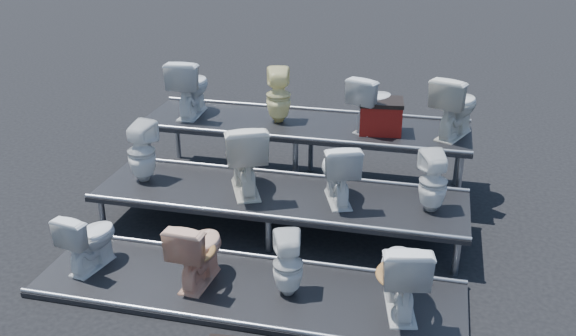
% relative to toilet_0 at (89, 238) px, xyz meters
% --- Properties ---
extents(ground, '(80.00, 80.00, 0.00)m').
position_rel_toilet_0_xyz_m(ground, '(1.66, 1.30, -0.39)').
color(ground, black).
rests_on(ground, ground).
extents(tier_front, '(4.20, 1.20, 0.06)m').
position_rel_toilet_0_xyz_m(tier_front, '(1.66, 0.00, -0.36)').
color(tier_front, black).
rests_on(tier_front, ground).
extents(tier_mid, '(4.20, 1.20, 0.46)m').
position_rel_toilet_0_xyz_m(tier_mid, '(1.66, 1.30, -0.16)').
color(tier_mid, black).
rests_on(tier_mid, ground).
extents(tier_back, '(4.20, 1.20, 0.86)m').
position_rel_toilet_0_xyz_m(tier_back, '(1.66, 2.60, 0.04)').
color(tier_back, black).
rests_on(tier_back, ground).
extents(toilet_0, '(0.49, 0.70, 0.65)m').
position_rel_toilet_0_xyz_m(toilet_0, '(0.00, 0.00, 0.00)').
color(toilet_0, silver).
rests_on(toilet_0, tier_front).
extents(toilet_1, '(0.45, 0.72, 0.71)m').
position_rel_toilet_0_xyz_m(toilet_1, '(1.17, 0.00, 0.03)').
color(toilet_1, '#DCA282').
rests_on(toilet_1, tier_front).
extents(toilet_2, '(0.37, 0.37, 0.64)m').
position_rel_toilet_0_xyz_m(toilet_2, '(2.07, 0.00, -0.00)').
color(toilet_2, silver).
rests_on(toilet_2, tier_front).
extents(toilet_3, '(0.58, 0.84, 0.78)m').
position_rel_toilet_0_xyz_m(toilet_3, '(3.13, 0.00, 0.06)').
color(toilet_3, silver).
rests_on(toilet_3, tier_front).
extents(toilet_4, '(0.38, 0.39, 0.72)m').
position_rel_toilet_0_xyz_m(toilet_4, '(0.00, 1.30, 0.44)').
color(toilet_4, silver).
rests_on(toilet_4, tier_mid).
extents(toilet_5, '(0.77, 0.95, 0.85)m').
position_rel_toilet_0_xyz_m(toilet_5, '(1.25, 1.30, 0.50)').
color(toilet_5, silver).
rests_on(toilet_5, tier_mid).
extents(toilet_6, '(0.61, 0.79, 0.71)m').
position_rel_toilet_0_xyz_m(toilet_6, '(2.32, 1.30, 0.43)').
color(toilet_6, silver).
rests_on(toilet_6, tier_mid).
extents(toilet_7, '(0.39, 0.40, 0.67)m').
position_rel_toilet_0_xyz_m(toilet_7, '(3.34, 1.30, 0.41)').
color(toilet_7, silver).
rests_on(toilet_7, tier_mid).
extents(toilet_8, '(0.47, 0.78, 0.77)m').
position_rel_toilet_0_xyz_m(toilet_8, '(0.12, 2.60, 0.86)').
color(toilet_8, silver).
rests_on(toilet_8, tier_back).
extents(toilet_9, '(0.39, 0.40, 0.70)m').
position_rel_toilet_0_xyz_m(toilet_9, '(1.32, 2.60, 0.83)').
color(toilet_9, '#F3E9A0').
rests_on(toilet_9, tier_back).
extents(toilet_10, '(0.64, 0.79, 0.70)m').
position_rel_toilet_0_xyz_m(toilet_10, '(2.52, 2.60, 0.83)').
color(toilet_10, silver).
rests_on(toilet_10, tier_back).
extents(toilet_11, '(0.69, 0.86, 0.76)m').
position_rel_toilet_0_xyz_m(toilet_11, '(3.52, 2.60, 0.86)').
color(toilet_11, silver).
rests_on(toilet_11, tier_back).
extents(red_crate, '(0.55, 0.46, 0.36)m').
position_rel_toilet_0_xyz_m(red_crate, '(2.64, 2.52, 0.66)').
color(red_crate, maroon).
rests_on(red_crate, tier_back).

